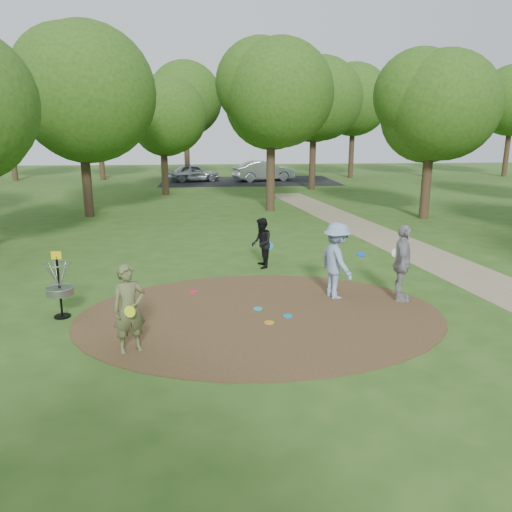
{
  "coord_description": "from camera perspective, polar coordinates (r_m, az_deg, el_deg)",
  "views": [
    {
      "loc": [
        -1.07,
        -10.68,
        4.16
      ],
      "look_at": [
        0.0,
        1.2,
        1.1
      ],
      "focal_mm": 35.0,
      "sensor_mm": 36.0,
      "label": 1
    }
  ],
  "objects": [
    {
      "name": "player_throwing_with_disc",
      "position": [
        12.56,
        9.17,
        -0.55
      ],
      "size": [
        1.24,
        1.4,
        1.92
      ],
      "color": "#849FC5",
      "rests_on": "ground"
    },
    {
      "name": "car_left",
      "position": [
        40.88,
        -7.1,
        9.41
      ],
      "size": [
        4.32,
        2.43,
        1.39
      ],
      "primitive_type": "imported",
      "rotation": [
        0.0,
        0.0,
        1.78
      ],
      "color": "#B0B4B8",
      "rests_on": "ground"
    },
    {
      "name": "tree_ring",
      "position": [
        19.51,
        3.36,
        17.17
      ],
      "size": [
        36.69,
        45.24,
        8.67
      ],
      "color": "#332316",
      "rests_on": "ground"
    },
    {
      "name": "car_right",
      "position": [
        40.98,
        0.9,
        9.69
      ],
      "size": [
        5.19,
        2.93,
        1.62
      ],
      "primitive_type": "imported",
      "rotation": [
        0.0,
        0.0,
        1.83
      ],
      "color": "#B3B8BC",
      "rests_on": "ground"
    },
    {
      "name": "player_walking_with_disc",
      "position": [
        15.18,
        0.63,
        1.48
      ],
      "size": [
        0.66,
        0.76,
        1.54
      ],
      "color": "black",
      "rests_on": "ground"
    },
    {
      "name": "parking_lot",
      "position": [
        41.01,
        -0.84,
        8.56
      ],
      "size": [
        14.0,
        8.0,
        0.01
      ],
      "primitive_type": "cube",
      "color": "black",
      "rests_on": "ground"
    },
    {
      "name": "player_observer_with_disc",
      "position": [
        9.73,
        -14.3,
        -5.88
      ],
      "size": [
        0.74,
        0.64,
        1.72
      ],
      "color": "#5A6138",
      "rests_on": "ground"
    },
    {
      "name": "disc_golf_basket",
      "position": [
        11.96,
        -21.61,
        -2.59
      ],
      "size": [
        0.63,
        0.63,
        1.54
      ],
      "color": "black",
      "rests_on": "ground"
    },
    {
      "name": "disc_ground_red",
      "position": [
        13.12,
        -7.14,
        -4.08
      ],
      "size": [
        0.22,
        0.22,
        0.02
      ],
      "primitive_type": "cylinder",
      "color": "red",
      "rests_on": "dirt_clearing"
    },
    {
      "name": "disc_ground_cyan",
      "position": [
        11.83,
        0.2,
        -6.04
      ],
      "size": [
        0.22,
        0.22,
        0.02
      ],
      "primitive_type": "cylinder",
      "color": "#19A6CC",
      "rests_on": "dirt_clearing"
    },
    {
      "name": "disc_ground_blue",
      "position": [
        11.41,
        3.65,
        -6.86
      ],
      "size": [
        0.22,
        0.22,
        0.02
      ],
      "primitive_type": "cylinder",
      "color": "#0C89CD",
      "rests_on": "dirt_clearing"
    },
    {
      "name": "disc_ground_orange",
      "position": [
        11.03,
        1.52,
        -7.61
      ],
      "size": [
        0.22,
        0.22,
        0.02
      ],
      "primitive_type": "cylinder",
      "color": "orange",
      "rests_on": "dirt_clearing"
    },
    {
      "name": "player_waiting_with_disc",
      "position": [
        12.7,
        16.38,
        -0.81
      ],
      "size": [
        0.8,
        1.21,
        1.91
      ],
      "color": "#949396",
      "rests_on": "ground"
    },
    {
      "name": "dirt_clearing",
      "position": [
        11.51,
        0.54,
        -6.75
      ],
      "size": [
        8.4,
        8.4,
        0.02
      ],
      "primitive_type": "cylinder",
      "color": "#47301C",
      "rests_on": "ground"
    },
    {
      "name": "footpath",
      "position": [
        15.34,
        24.69,
        -2.68
      ],
      "size": [
        7.55,
        39.89,
        0.01
      ],
      "primitive_type": "cube",
      "rotation": [
        0.0,
        0.0,
        0.14
      ],
      "color": "#8C7A5B",
      "rests_on": "ground"
    },
    {
      "name": "ground",
      "position": [
        11.51,
        0.54,
        -6.8
      ],
      "size": [
        100.0,
        100.0,
        0.0
      ],
      "primitive_type": "plane",
      "color": "#2D5119",
      "rests_on": "ground"
    }
  ]
}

